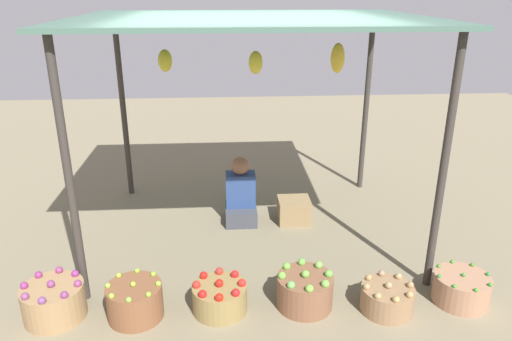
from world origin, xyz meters
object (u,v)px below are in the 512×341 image
at_px(basket_limes, 135,301).
at_px(wooden_crate_near_vendor, 294,210).
at_px(vendor_person, 241,197).
at_px(basket_red_tomatoes, 220,297).
at_px(basket_potatoes, 387,298).
at_px(basket_green_apples, 305,290).
at_px(basket_purple_onions, 54,301).
at_px(basket_green_chilies, 461,288).

height_order(basket_limes, wooden_crate_near_vendor, basket_limes).
relative_size(vendor_person, wooden_crate_near_vendor, 2.10).
height_order(basket_red_tomatoes, basket_potatoes, basket_red_tomatoes).
height_order(basket_red_tomatoes, basket_green_apples, basket_green_apples).
bearing_deg(basket_red_tomatoes, basket_green_apples, 1.09).
height_order(basket_purple_onions, basket_green_chilies, basket_purple_onions).
xyz_separation_m(basket_limes, basket_green_chilies, (2.81, 0.02, -0.02)).
xyz_separation_m(vendor_person, basket_purple_onions, (-1.62, -1.68, -0.15)).
bearing_deg(wooden_crate_near_vendor, basket_potatoes, -72.17).
xyz_separation_m(basket_red_tomatoes, basket_green_chilies, (2.11, -0.02, 0.00)).
bearing_deg(basket_potatoes, basket_green_chilies, 6.44).
height_order(basket_green_apples, basket_potatoes, basket_green_apples).
height_order(vendor_person, basket_potatoes, vendor_person).
bearing_deg(basket_purple_onions, basket_limes, -3.79).
bearing_deg(vendor_person, basket_purple_onions, -133.93).
distance_m(basket_green_apples, basket_green_chilies, 1.38).
relative_size(vendor_person, basket_limes, 1.69).
distance_m(basket_purple_onions, basket_red_tomatoes, 1.37).
height_order(basket_limes, basket_green_apples, basket_green_apples).
relative_size(vendor_person, basket_green_apples, 1.61).
height_order(basket_limes, basket_green_chilies, basket_limes).
height_order(vendor_person, basket_green_chilies, vendor_person).
bearing_deg(basket_red_tomatoes, wooden_crate_near_vendor, 61.85).
distance_m(vendor_person, basket_red_tomatoes, 1.72).
height_order(basket_purple_onions, basket_green_apples, basket_purple_onions).
xyz_separation_m(basket_limes, basket_red_tomatoes, (0.70, 0.04, -0.02)).
xyz_separation_m(vendor_person, basket_red_tomatoes, (-0.25, -1.69, -0.17)).
distance_m(vendor_person, basket_green_chilies, 2.53).
relative_size(basket_purple_onions, basket_potatoes, 1.13).
distance_m(basket_potatoes, basket_green_chilies, 0.69).
distance_m(basket_green_apples, basket_potatoes, 0.70).
relative_size(vendor_person, basket_purple_onions, 1.54).
distance_m(basket_purple_onions, basket_limes, 0.67).
relative_size(vendor_person, basket_green_chilies, 1.63).
xyz_separation_m(basket_limes, basket_potatoes, (2.12, -0.06, -0.03)).
distance_m(basket_purple_onions, basket_green_apples, 2.11).
bearing_deg(vendor_person, basket_green_apples, -73.86).
height_order(basket_purple_onions, wooden_crate_near_vendor, basket_purple_onions).
xyz_separation_m(basket_purple_onions, basket_red_tomatoes, (1.37, -0.01, -0.02)).
bearing_deg(basket_potatoes, basket_limes, 178.40).
distance_m(basket_red_tomatoes, basket_green_apples, 0.73).
relative_size(basket_purple_onions, basket_green_chilies, 1.06).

